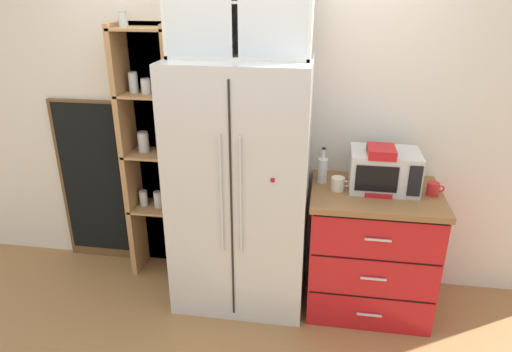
% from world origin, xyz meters
% --- Properties ---
extents(ground_plane, '(10.58, 10.58, 0.00)m').
position_xyz_m(ground_plane, '(0.00, 0.00, 0.00)').
color(ground_plane, '#9E7042').
extents(wall_back_cream, '(4.89, 0.10, 2.55)m').
position_xyz_m(wall_back_cream, '(0.00, 0.40, 1.27)').
color(wall_back_cream, silver).
rests_on(wall_back_cream, ground).
extents(refrigerator, '(0.90, 0.69, 1.72)m').
position_xyz_m(refrigerator, '(0.00, 0.02, 0.86)').
color(refrigerator, silver).
rests_on(refrigerator, ground).
extents(pantry_shelf_column, '(0.46, 0.31, 1.98)m').
position_xyz_m(pantry_shelf_column, '(-0.70, 0.28, 0.99)').
color(pantry_shelf_column, brown).
rests_on(pantry_shelf_column, ground).
extents(counter_cabinet, '(0.85, 0.66, 0.89)m').
position_xyz_m(counter_cabinet, '(0.90, 0.04, 0.45)').
color(counter_cabinet, red).
rests_on(counter_cabinet, ground).
extents(microwave, '(0.44, 0.33, 0.26)m').
position_xyz_m(microwave, '(0.94, 0.08, 1.02)').
color(microwave, silver).
rests_on(microwave, counter_cabinet).
extents(coffee_maker, '(0.17, 0.20, 0.31)m').
position_xyz_m(coffee_maker, '(0.90, 0.04, 1.04)').
color(coffee_maker, red).
rests_on(coffee_maker, counter_cabinet).
extents(mug_cream, '(0.12, 0.09, 0.09)m').
position_xyz_m(mug_cream, '(0.65, 0.01, 0.93)').
color(mug_cream, silver).
rests_on(mug_cream, counter_cabinet).
extents(mug_red, '(0.11, 0.08, 0.08)m').
position_xyz_m(mug_red, '(1.25, 0.03, 0.93)').
color(mug_red, red).
rests_on(mug_red, counter_cabinet).
extents(bottle_clear, '(0.07, 0.07, 0.25)m').
position_xyz_m(bottle_clear, '(0.54, 0.13, 0.99)').
color(bottle_clear, silver).
rests_on(bottle_clear, counter_cabinet).
extents(upper_cabinet, '(0.87, 0.32, 0.64)m').
position_xyz_m(upper_cabinet, '(0.00, 0.07, 2.04)').
color(upper_cabinet, silver).
rests_on(upper_cabinet, refrigerator).
extents(chalkboard_menu, '(0.60, 0.04, 1.35)m').
position_xyz_m(chalkboard_menu, '(-1.25, 0.33, 0.68)').
color(chalkboard_menu, brown).
rests_on(chalkboard_menu, ground).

